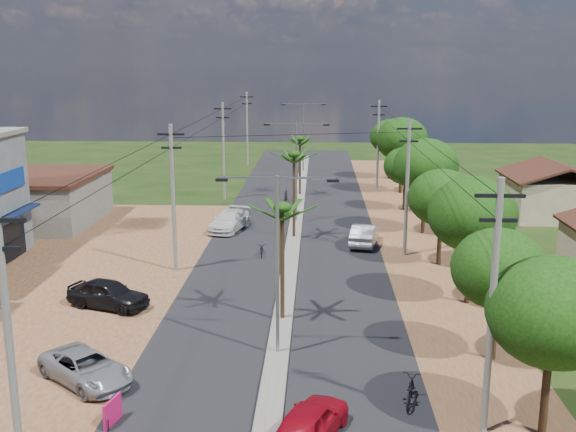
% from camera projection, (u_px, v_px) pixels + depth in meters
% --- Properties ---
extents(ground, '(160.00, 160.00, 0.00)m').
position_uv_depth(ground, '(278.00, 355.00, 29.52)').
color(ground, black).
rests_on(ground, ground).
extents(road, '(12.00, 110.00, 0.04)m').
position_uv_depth(road, '(291.00, 258.00, 44.12)').
color(road, black).
rests_on(road, ground).
extents(median, '(1.00, 90.00, 0.18)m').
position_uv_depth(median, '(293.00, 245.00, 47.02)').
color(median, '#605E56').
rests_on(median, ground).
extents(dirt_lot_west, '(18.00, 46.00, 0.04)m').
position_uv_depth(dirt_lot_west, '(21.00, 290.00, 37.95)').
color(dirt_lot_west, brown).
rests_on(dirt_lot_west, ground).
extents(dirt_shoulder_east, '(5.00, 90.00, 0.03)m').
position_uv_depth(dirt_shoulder_east, '(422.00, 260.00, 43.75)').
color(dirt_shoulder_east, brown).
rests_on(dirt_shoulder_east, ground).
extents(low_shed, '(10.40, 10.40, 3.95)m').
position_uv_depth(low_shed, '(31.00, 199.00, 53.35)').
color(low_shed, '#605E56').
rests_on(low_shed, ground).
extents(house_east_far, '(7.60, 7.50, 4.60)m').
position_uv_depth(house_east_far, '(552.00, 188.00, 55.34)').
color(house_east_far, '#9E886B').
rests_on(house_east_far, ground).
extents(tree_east_a, '(4.40, 4.40, 6.37)m').
position_uv_depth(tree_east_a, '(553.00, 312.00, 22.26)').
color(tree_east_a, black).
rests_on(tree_east_a, ground).
extents(tree_east_b, '(4.00, 4.00, 5.83)m').
position_uv_depth(tree_east_b, '(499.00, 269.00, 28.19)').
color(tree_east_b, black).
rests_on(tree_east_b, ground).
extents(tree_east_c, '(4.60, 4.60, 6.83)m').
position_uv_depth(tree_east_c, '(472.00, 214.00, 34.82)').
color(tree_east_c, black).
rests_on(tree_east_c, ground).
extents(tree_east_d, '(4.20, 4.20, 6.13)m').
position_uv_depth(tree_east_d, '(442.00, 198.00, 41.77)').
color(tree_east_d, black).
rests_on(tree_east_d, ground).
extents(tree_east_e, '(4.80, 4.80, 7.14)m').
position_uv_depth(tree_east_e, '(426.00, 166.00, 49.38)').
color(tree_east_e, black).
rests_on(tree_east_e, ground).
extents(tree_east_f, '(3.80, 3.80, 5.52)m').
position_uv_depth(tree_east_f, '(406.00, 166.00, 57.46)').
color(tree_east_f, black).
rests_on(tree_east_f, ground).
extents(tree_east_g, '(5.00, 5.00, 7.38)m').
position_uv_depth(tree_east_g, '(402.00, 139.00, 64.92)').
color(tree_east_g, black).
rests_on(tree_east_g, ground).
extents(tree_east_h, '(4.40, 4.40, 6.52)m').
position_uv_depth(tree_east_h, '(390.00, 137.00, 72.85)').
color(tree_east_h, black).
rests_on(tree_east_h, ground).
extents(palm_median_near, '(2.00, 2.00, 6.15)m').
position_uv_depth(palm_median_near, '(282.00, 213.00, 32.17)').
color(palm_median_near, black).
rests_on(palm_median_near, ground).
extents(palm_median_mid, '(2.00, 2.00, 6.55)m').
position_uv_depth(palm_median_mid, '(294.00, 158.00, 47.67)').
color(palm_median_mid, black).
rests_on(palm_median_mid, ground).
extents(palm_median_far, '(2.00, 2.00, 5.85)m').
position_uv_depth(palm_median_far, '(300.00, 141.00, 63.39)').
color(palm_median_far, black).
rests_on(palm_median_far, ground).
extents(streetlight_near, '(5.10, 0.18, 8.00)m').
position_uv_depth(streetlight_near, '(277.00, 251.00, 28.44)').
color(streetlight_near, gray).
rests_on(streetlight_near, ground).
extents(streetlight_mid, '(5.10, 0.18, 8.00)m').
position_uv_depth(streetlight_mid, '(296.00, 163.00, 52.78)').
color(streetlight_mid, gray).
rests_on(streetlight_mid, ground).
extents(streetlight_far, '(5.10, 0.18, 8.00)m').
position_uv_depth(streetlight_far, '(303.00, 131.00, 77.12)').
color(streetlight_far, gray).
rests_on(streetlight_far, ground).
extents(utility_pole_w_a, '(1.60, 0.24, 9.00)m').
position_uv_depth(utility_pole_w_a, '(9.00, 345.00, 19.02)').
color(utility_pole_w_a, '#605E56').
rests_on(utility_pole_w_a, ground).
extents(utility_pole_w_b, '(1.60, 0.24, 9.00)m').
position_uv_depth(utility_pole_w_b, '(173.00, 195.00, 40.44)').
color(utility_pole_w_b, '#605E56').
rests_on(utility_pole_w_b, ground).
extents(utility_pole_w_c, '(1.60, 0.24, 9.00)m').
position_uv_depth(utility_pole_w_c, '(223.00, 149.00, 61.85)').
color(utility_pole_w_c, '#605E56').
rests_on(utility_pole_w_c, ground).
extents(utility_pole_w_d, '(1.60, 0.24, 9.00)m').
position_uv_depth(utility_pole_w_d, '(247.00, 127.00, 82.30)').
color(utility_pole_w_d, '#605E56').
rests_on(utility_pole_w_d, ground).
extents(utility_pole_e_a, '(1.60, 0.24, 9.00)m').
position_uv_depth(utility_pole_e_a, '(492.00, 304.00, 22.29)').
color(utility_pole_e_a, '#605E56').
rests_on(utility_pole_e_a, ground).
extents(utility_pole_e_b, '(1.60, 0.24, 9.00)m').
position_uv_depth(utility_pole_e_b, '(407.00, 185.00, 43.70)').
color(utility_pole_e_b, '#605E56').
rests_on(utility_pole_e_b, ground).
extents(utility_pole_e_c, '(1.60, 0.24, 9.00)m').
position_uv_depth(utility_pole_e_c, '(378.00, 144.00, 65.12)').
color(utility_pole_e_c, '#605E56').
rests_on(utility_pole_e_c, ground).
extents(car_red_near, '(3.04, 4.37, 1.38)m').
position_uv_depth(car_red_near, '(310.00, 423.00, 22.70)').
color(car_red_near, maroon).
rests_on(car_red_near, ground).
extents(car_silver_mid, '(2.44, 4.79, 1.50)m').
position_uv_depth(car_silver_mid, '(364.00, 235.00, 47.09)').
color(car_silver_mid, gray).
rests_on(car_silver_mid, ground).
extents(car_white_far, '(3.17, 5.35, 1.45)m').
position_uv_depth(car_white_far, '(229.00, 221.00, 51.19)').
color(car_white_far, beige).
rests_on(car_white_far, ground).
extents(car_parked_silver, '(4.79, 4.44, 1.25)m').
position_uv_depth(car_parked_silver, '(86.00, 368.00, 26.86)').
color(car_parked_silver, gray).
rests_on(car_parked_silver, ground).
extents(car_parked_dark, '(4.75, 3.16, 1.50)m').
position_uv_depth(car_parked_dark, '(108.00, 294.00, 35.04)').
color(car_parked_dark, black).
rests_on(car_parked_dark, ground).
extents(moto_rider_east, '(1.09, 2.02, 1.01)m').
position_uv_depth(moto_rider_east, '(410.00, 392.00, 25.20)').
color(moto_rider_east, black).
rests_on(moto_rider_east, ground).
extents(moto_rider_west_a, '(0.72, 1.75, 0.90)m').
position_uv_depth(moto_rider_west_a, '(262.00, 250.00, 44.44)').
color(moto_rider_west_a, black).
rests_on(moto_rider_west_a, ground).
extents(moto_rider_west_b, '(0.65, 1.90, 1.12)m').
position_uv_depth(moto_rider_west_b, '(286.00, 196.00, 61.43)').
color(moto_rider_west_b, black).
rests_on(moto_rider_west_b, ground).
extents(roadside_sign, '(0.34, 1.16, 0.98)m').
position_uv_depth(roadside_sign, '(113.00, 412.00, 23.80)').
color(roadside_sign, '#B61050').
rests_on(roadside_sign, ground).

